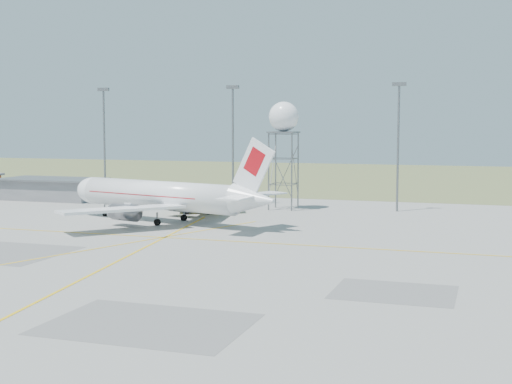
% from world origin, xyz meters
% --- Properties ---
extents(ground, '(400.00, 400.00, 0.00)m').
position_xyz_m(ground, '(0.00, 0.00, 0.00)').
color(ground, '#9C9D98').
rests_on(ground, ground).
extents(grass_strip, '(400.00, 120.00, 0.03)m').
position_xyz_m(grass_strip, '(0.00, 140.00, 0.01)').
color(grass_strip, '#4F5F34').
rests_on(grass_strip, ground).
extents(building_grey, '(19.00, 10.00, 3.90)m').
position_xyz_m(building_grey, '(-45.00, 64.00, 1.97)').
color(building_grey, gray).
rests_on(building_grey, ground).
extents(mast_a, '(2.20, 0.50, 20.50)m').
position_xyz_m(mast_a, '(-35.00, 66.00, 12.07)').
color(mast_a, slate).
rests_on(mast_a, ground).
extents(mast_b, '(2.20, 0.50, 20.50)m').
position_xyz_m(mast_b, '(-10.00, 66.00, 12.07)').
color(mast_b, slate).
rests_on(mast_b, ground).
extents(mast_c, '(2.20, 0.50, 20.50)m').
position_xyz_m(mast_c, '(18.00, 66.00, 12.07)').
color(mast_c, slate).
rests_on(mast_c, ground).
extents(airliner_main, '(35.42, 33.63, 12.22)m').
position_xyz_m(airliner_main, '(-11.81, 42.37, 3.74)').
color(airliner_main, white).
rests_on(airliner_main, ground).
extents(radar_tower, '(4.85, 4.85, 17.55)m').
position_xyz_m(radar_tower, '(-0.04, 62.89, 9.85)').
color(radar_tower, slate).
rests_on(radar_tower, ground).
extents(fire_truck, '(9.97, 6.75, 3.80)m').
position_xyz_m(fire_truck, '(-9.69, 54.51, 1.83)').
color(fire_truck, gold).
rests_on(fire_truck, ground).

